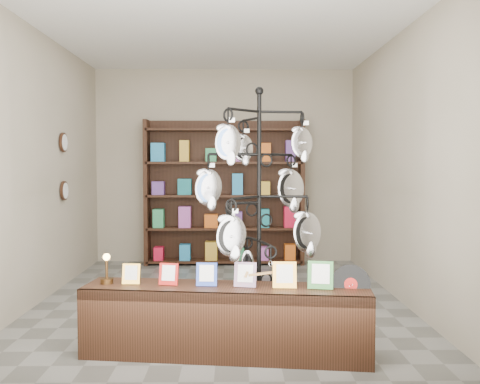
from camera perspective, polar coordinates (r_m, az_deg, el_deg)
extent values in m
plane|color=slate|center=(6.07, -2.04, -11.63)|extent=(5.00, 5.00, 0.00)
plane|color=#AC9E8A|center=(8.37, -1.66, 2.78)|extent=(4.00, 0.00, 4.00)
plane|color=#AC9E8A|center=(3.37, -3.08, 2.46)|extent=(4.00, 0.00, 4.00)
plane|color=#AC9E8A|center=(6.25, -20.75, 2.52)|extent=(0.00, 5.00, 5.00)
plane|color=#AC9E8A|center=(6.16, 16.91, 2.58)|extent=(0.00, 5.00, 5.00)
plane|color=white|center=(6.05, -2.09, 17.05)|extent=(5.00, 5.00, 0.00)
cylinder|color=black|center=(4.72, 2.02, -15.75)|extent=(0.59, 0.59, 0.03)
cylinder|color=black|center=(4.49, 2.05, -3.04)|extent=(0.05, 0.05, 2.12)
sphere|color=black|center=(4.51, 2.07, 10.72)|extent=(0.07, 0.07, 0.07)
ellipsoid|color=silver|center=(4.74, 0.78, -7.52)|extent=(0.12, 0.08, 0.22)
cube|color=tan|center=(4.27, 3.29, -8.58)|extent=(0.36, 0.22, 0.04)
cube|color=black|center=(4.39, -1.51, -13.58)|extent=(2.31, 0.74, 0.56)
cube|color=gold|center=(4.47, -11.52, -8.55)|extent=(0.15, 0.07, 0.17)
cube|color=#B0120E|center=(4.38, -7.62, -8.68)|extent=(0.16, 0.07, 0.18)
cube|color=#263FA5|center=(4.32, -3.58, -8.76)|extent=(0.17, 0.08, 0.19)
cube|color=#E54C33|center=(4.28, 0.57, -8.81)|extent=(0.18, 0.08, 0.20)
cube|color=gold|center=(4.26, 4.77, -8.80)|extent=(0.19, 0.08, 0.21)
cube|color=#337233|center=(4.26, 8.58, -8.75)|extent=(0.20, 0.09, 0.22)
cylinder|color=black|center=(4.34, 11.72, -9.62)|extent=(0.32, 0.11, 0.30)
cylinder|color=#B0120E|center=(4.34, 11.73, -9.63)|extent=(0.11, 0.04, 0.10)
cylinder|color=#422A13|center=(4.55, -14.02, -9.18)|extent=(0.10, 0.10, 0.04)
cylinder|color=#422A13|center=(4.53, -14.03, -8.03)|extent=(0.02, 0.02, 0.14)
sphere|color=#FFBF59|center=(4.51, -14.05, -6.74)|extent=(0.06, 0.06, 0.06)
cube|color=black|center=(8.32, -1.66, 0.03)|extent=(2.40, 0.04, 2.20)
cube|color=black|center=(8.27, -9.88, -0.04)|extent=(0.06, 0.36, 2.20)
cube|color=black|center=(8.23, 6.57, -0.03)|extent=(0.06, 0.36, 2.20)
cube|color=black|center=(8.28, -1.67, -7.30)|extent=(2.36, 0.36, 0.04)
cube|color=black|center=(8.21, -1.67, -3.87)|extent=(2.36, 0.36, 0.03)
cube|color=black|center=(8.16, -1.68, -0.38)|extent=(2.36, 0.36, 0.04)
cube|color=black|center=(8.15, -1.68, 3.13)|extent=(2.36, 0.36, 0.04)
cube|color=black|center=(8.17, -1.69, 6.64)|extent=(2.36, 0.36, 0.04)
cylinder|color=black|center=(7.00, -18.31, 5.05)|extent=(0.03, 0.24, 0.24)
cylinder|color=black|center=(7.00, -18.23, 0.14)|extent=(0.03, 0.24, 0.24)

